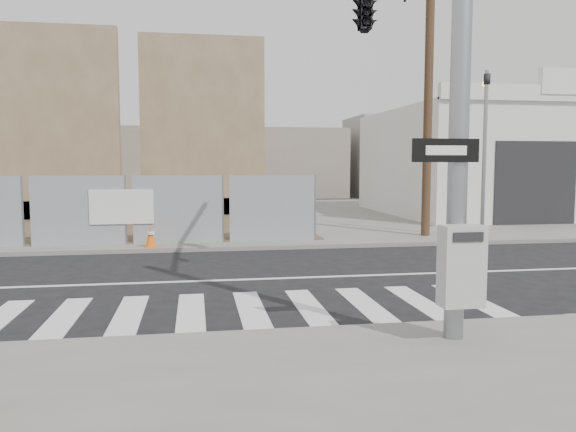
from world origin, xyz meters
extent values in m
plane|color=black|center=(0.00, 0.00, 0.00)|extent=(100.00, 100.00, 0.00)
cube|color=slate|center=(0.00, 14.00, 0.06)|extent=(50.00, 20.00, 0.12)
cylinder|color=gray|center=(2.50, -4.80, 3.62)|extent=(0.26, 0.26, 7.00)
cube|color=#B2B2AF|center=(2.45, -5.08, 1.15)|extent=(0.55, 0.30, 1.05)
cube|color=black|center=(2.25, -4.96, 2.62)|extent=(0.90, 0.03, 0.30)
cube|color=silver|center=(2.25, -4.98, 2.62)|extent=(0.55, 0.01, 0.12)
imported|color=black|center=(2.50, -0.60, 5.57)|extent=(0.53, 2.48, 1.00)
cylinder|color=gray|center=(8.00, 4.60, 2.72)|extent=(0.12, 0.12, 5.20)
imported|color=black|center=(8.00, 4.60, 5.22)|extent=(0.16, 0.20, 1.00)
cube|color=brown|center=(-7.00, 13.00, 4.12)|extent=(6.00, 0.50, 8.00)
cube|color=brown|center=(-7.00, 13.40, 0.52)|extent=(6.00, 1.30, 0.80)
cube|color=brown|center=(-0.50, 14.00, 4.12)|extent=(5.50, 0.50, 8.00)
cube|color=brown|center=(-0.50, 14.40, 0.52)|extent=(5.50, 1.30, 0.80)
cube|color=silver|center=(14.00, 13.00, 2.52)|extent=(12.00, 10.00, 4.80)
cube|color=black|center=(12.00, 7.98, 1.72)|extent=(3.40, 0.06, 3.20)
cylinder|color=#4A3322|center=(6.50, 5.50, 5.12)|extent=(0.28, 0.28, 10.00)
cube|color=#FF660D|center=(-2.16, 4.29, 0.13)|extent=(0.36, 0.36, 0.03)
cone|color=#FF660D|center=(-2.16, 4.29, 0.43)|extent=(0.32, 0.32, 0.62)
cylinder|color=silver|center=(-2.16, 4.29, 0.52)|extent=(0.24, 0.24, 0.07)
camera|label=1|loc=(-0.90, -11.71, 2.45)|focal=35.00mm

